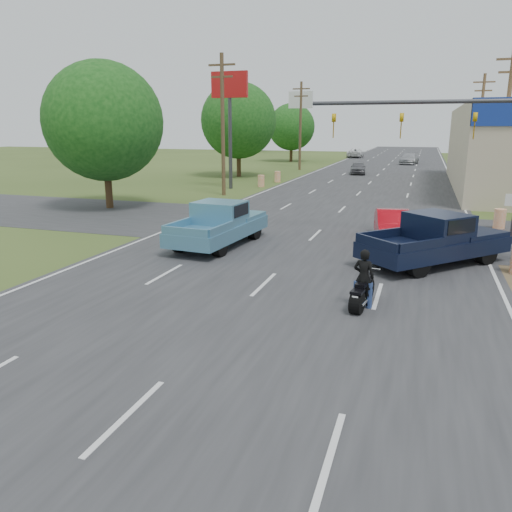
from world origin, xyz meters
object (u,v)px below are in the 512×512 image
(distant_car_grey, at_px, (358,168))
(distant_car_silver, at_px, (409,159))
(motorcycle, at_px, (362,293))
(navy_pickup, at_px, (437,239))
(rider, at_px, (363,280))
(distant_car_white, at_px, (355,153))
(red_convertible, at_px, (393,226))
(blue_pickup, at_px, (220,223))

(distant_car_grey, distance_m, distant_car_silver, 18.08)
(motorcycle, distance_m, navy_pickup, 5.97)
(rider, relative_size, distant_car_grey, 0.41)
(distant_car_grey, distance_m, distant_car_white, 30.89)
(red_convertible, relative_size, blue_pickup, 0.70)
(navy_pickup, xyz_separation_m, distant_car_grey, (-7.46, 36.07, -0.30))
(distant_car_grey, bearing_deg, navy_pickup, -85.27)
(distant_car_grey, xyz_separation_m, distant_car_white, (-4.33, 30.59, 0.07))
(motorcycle, relative_size, blue_pickup, 0.34)
(rider, distance_m, blue_pickup, 8.99)
(red_convertible, relative_size, rider, 2.58)
(red_convertible, xyz_separation_m, distant_car_grey, (-5.67, 32.61, -0.01))
(motorcycle, xyz_separation_m, distant_car_white, (-9.76, 72.25, 0.29))
(rider, height_order, distant_car_silver, rider)
(motorcycle, xyz_separation_m, rider, (0.01, 0.04, 0.35))
(rider, xyz_separation_m, distant_car_grey, (-5.44, 41.62, -0.13))
(blue_pickup, relative_size, distant_car_grey, 1.50)
(blue_pickup, distance_m, distant_car_silver, 53.48)
(blue_pickup, xyz_separation_m, distant_car_white, (-3.01, 66.28, -0.22))
(motorcycle, relative_size, navy_pickup, 0.35)
(motorcycle, bearing_deg, rider, 90.00)
(rider, bearing_deg, distant_car_grey, -73.78)
(distant_car_silver, bearing_deg, motorcycle, -82.56)
(distant_car_grey, xyz_separation_m, distant_car_silver, (4.72, 17.45, 0.09))
(motorcycle, relative_size, distant_car_white, 0.38)
(rider, relative_size, navy_pickup, 0.28)
(distant_car_grey, bearing_deg, rider, -89.51)
(rider, bearing_deg, distant_car_silver, -80.53)
(distant_car_silver, xyz_separation_m, distant_car_white, (-9.05, 13.14, -0.02))
(red_convertible, bearing_deg, distant_car_white, 90.47)
(navy_pickup, distance_m, distant_car_grey, 36.84)
(red_convertible, height_order, rider, rider)
(distant_car_grey, relative_size, distant_car_silver, 0.75)
(blue_pickup, relative_size, distant_car_silver, 1.12)
(red_convertible, distance_m, navy_pickup, 3.91)
(distant_car_silver, bearing_deg, distant_car_white, 131.30)
(motorcycle, bearing_deg, red_convertible, 97.24)
(red_convertible, relative_size, distant_car_grey, 1.05)
(distant_car_silver, bearing_deg, navy_pickup, -80.32)
(red_convertible, bearing_deg, distant_car_grey, 91.35)
(red_convertible, distance_m, rider, 9.02)
(blue_pickup, distance_m, distant_car_white, 66.35)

